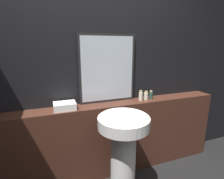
{
  "coord_description": "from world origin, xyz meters",
  "views": [
    {
      "loc": [
        -0.62,
        -0.39,
        1.55
      ],
      "look_at": [
        -0.0,
        1.31,
        1.1
      ],
      "focal_mm": 28.0,
      "sensor_mm": 36.0,
      "label": 1
    }
  ],
  "objects_px": {
    "mirror": "(107,69)",
    "conditioner_bottle": "(146,96)",
    "towel_stack": "(65,106)",
    "lotion_bottle": "(151,95)",
    "pedestal_sink": "(123,148)",
    "shampoo_bottle": "(141,96)"
  },
  "relations": [
    {
      "from": "pedestal_sink",
      "to": "mirror",
      "type": "bearing_deg",
      "value": 87.62
    },
    {
      "from": "conditioner_bottle",
      "to": "shampoo_bottle",
      "type": "bearing_deg",
      "value": 180.0
    },
    {
      "from": "conditioner_bottle",
      "to": "lotion_bottle",
      "type": "bearing_deg",
      "value": 0.0
    },
    {
      "from": "mirror",
      "to": "conditioner_bottle",
      "type": "distance_m",
      "value": 0.59
    },
    {
      "from": "towel_stack",
      "to": "conditioner_bottle",
      "type": "distance_m",
      "value": 0.98
    },
    {
      "from": "pedestal_sink",
      "to": "lotion_bottle",
      "type": "bearing_deg",
      "value": 37.25
    },
    {
      "from": "mirror",
      "to": "lotion_bottle",
      "type": "height_order",
      "value": "mirror"
    },
    {
      "from": "mirror",
      "to": "towel_stack",
      "type": "relative_size",
      "value": 3.44
    },
    {
      "from": "pedestal_sink",
      "to": "shampoo_bottle",
      "type": "distance_m",
      "value": 0.71
    },
    {
      "from": "towel_stack",
      "to": "lotion_bottle",
      "type": "xyz_separation_m",
      "value": [
        1.05,
        0.0,
        0.02
      ]
    },
    {
      "from": "mirror",
      "to": "towel_stack",
      "type": "bearing_deg",
      "value": -169.41
    },
    {
      "from": "shampoo_bottle",
      "to": "conditioner_bottle",
      "type": "distance_m",
      "value": 0.07
    },
    {
      "from": "lotion_bottle",
      "to": "mirror",
      "type": "bearing_deg",
      "value": 169.98
    },
    {
      "from": "towel_stack",
      "to": "lotion_bottle",
      "type": "height_order",
      "value": "lotion_bottle"
    },
    {
      "from": "pedestal_sink",
      "to": "towel_stack",
      "type": "bearing_deg",
      "value": 138.86
    },
    {
      "from": "mirror",
      "to": "towel_stack",
      "type": "height_order",
      "value": "mirror"
    },
    {
      "from": "towel_stack",
      "to": "conditioner_bottle",
      "type": "relative_size",
      "value": 2.07
    },
    {
      "from": "shampoo_bottle",
      "to": "conditioner_bottle",
      "type": "bearing_deg",
      "value": -0.0
    },
    {
      "from": "mirror",
      "to": "lotion_bottle",
      "type": "distance_m",
      "value": 0.65
    },
    {
      "from": "shampoo_bottle",
      "to": "towel_stack",
      "type": "bearing_deg",
      "value": -180.0
    },
    {
      "from": "pedestal_sink",
      "to": "shampoo_bottle",
      "type": "xyz_separation_m",
      "value": [
        0.42,
        0.43,
        0.38
      ]
    },
    {
      "from": "pedestal_sink",
      "to": "towel_stack",
      "type": "relative_size",
      "value": 4.03
    }
  ]
}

